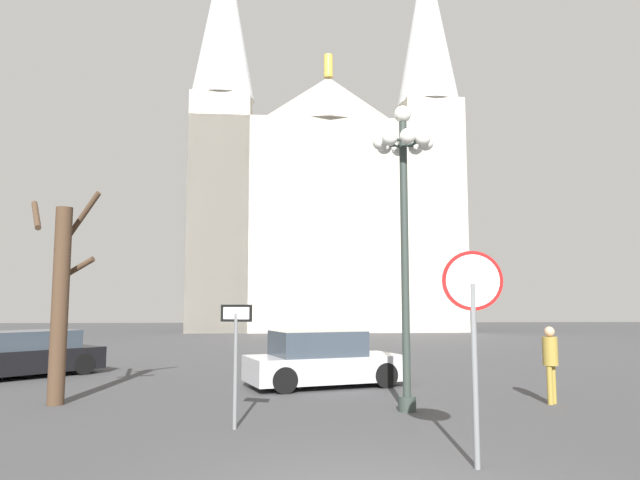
% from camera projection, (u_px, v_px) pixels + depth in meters
% --- Properties ---
extents(cathedral, '(21.52, 10.95, 32.77)m').
position_uv_depth(cathedral, '(325.00, 198.00, 47.82)').
color(cathedral, '#BCB5A5').
rests_on(cathedral, ground).
extents(stop_sign, '(0.80, 0.18, 2.87)m').
position_uv_depth(stop_sign, '(473.00, 313.00, 7.87)').
color(stop_sign, slate).
rests_on(stop_sign, ground).
extents(one_way_arrow_sign, '(0.57, 0.25, 2.14)m').
position_uv_depth(one_way_arrow_sign, '(236.00, 348.00, 10.21)').
color(one_way_arrow_sign, slate).
rests_on(one_way_arrow_sign, ground).
extents(street_lamp, '(1.30, 1.30, 6.34)m').
position_uv_depth(street_lamp, '(404.00, 193.00, 12.22)').
color(street_lamp, '#2D3833').
rests_on(street_lamp, ground).
extents(bare_tree, '(1.55, 1.54, 4.70)m').
position_uv_depth(bare_tree, '(60.00, 297.00, 12.75)').
color(bare_tree, '#473323').
rests_on(bare_tree, ground).
extents(parked_car_near_silver, '(4.37, 2.96, 1.44)m').
position_uv_depth(parked_car_near_silver, '(322.00, 360.00, 15.32)').
color(parked_car_near_silver, '#B7B7BC').
rests_on(parked_car_near_silver, ground).
extents(parked_car_far_black, '(4.25, 4.40, 1.35)m').
position_uv_depth(parked_car_far_black, '(24.00, 355.00, 17.23)').
color(parked_car_far_black, black).
rests_on(parked_car_far_black, ground).
extents(pedestrian_walking, '(0.32, 0.32, 1.66)m').
position_uv_depth(pedestrian_walking, '(550.00, 357.00, 12.68)').
color(pedestrian_walking, olive).
rests_on(pedestrian_walking, ground).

